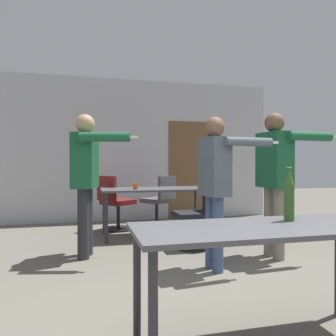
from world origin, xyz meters
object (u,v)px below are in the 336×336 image
Objects in this scene: person_near_casual at (86,171)px; beer_bottle at (289,195)px; person_left_plaid at (275,170)px; office_chair_far_right at (197,217)px; drink_cup at (136,186)px; person_right_polo at (215,177)px; office_chair_mid_tucked at (160,202)px; office_chair_far_left at (115,204)px.

person_near_casual is 2.58m from beer_bottle.
person_left_plaid reaches higher than office_chair_far_right.
person_near_casual is 4.84× the size of beer_bottle.
drink_cup is (-1.51, 1.38, -0.26)m from person_left_plaid.
drink_cup is at bearing 101.22° from beer_bottle.
office_chair_far_right is 10.05× the size of drink_cup.
person_right_polo is 1.78m from drink_cup.
person_near_casual is 2.31m from office_chair_mid_tucked.
office_chair_far_left reaches higher than office_chair_far_right.
person_right_polo reaches higher than office_chair_far_right.
person_left_plaid is 2.07m from drink_cup.
person_near_casual is 1.93× the size of office_chair_far_right.
office_chair_mid_tucked reaches higher than office_chair_far_right.
office_chair_far_left is (-1.01, 1.43, 0.03)m from office_chair_far_right.
office_chair_mid_tucked is at bearing 70.18° from office_chair_far_left.
person_left_plaid is 1.94× the size of office_chair_far_right.
person_left_plaid reaches higher than beer_bottle.
person_near_casual reaches higher than office_chair_far_left.
person_right_polo is (-0.89, -0.27, -0.06)m from person_left_plaid.
drink_cup is at bearing 150.42° from person_near_casual.
office_chair_far_left is at bearing 108.94° from drink_cup.
person_near_casual is at bearing -53.29° from office_chair_far_left.
person_near_casual is 1.73m from office_chair_far_left.
person_right_polo is 4.55× the size of beer_bottle.
person_right_polo is 2.61m from office_chair_far_left.
person_near_casual is 1.86× the size of office_chair_far_left.
office_chair_far_right reaches higher than drink_cup.
person_left_plaid is at bearing 60.66° from beer_bottle.
person_left_plaid is at bearing -104.89° from office_chair_mid_tucked.
office_chair_mid_tucked is 1.22m from drink_cup.
office_chair_far_right is at bearing 86.21° from beer_bottle.
beer_bottle is at bearing -78.78° from drink_cup.
office_chair_far_right is at bearing -42.39° from drink_cup.
office_chair_far_left is (0.47, 1.55, -0.61)m from person_near_casual.
office_chair_far_right is at bearing -136.47° from person_left_plaid.
office_chair_far_left reaches higher than drink_cup.
beer_bottle is (0.01, -4.01, 0.50)m from office_chair_mid_tucked.
person_left_plaid reaches higher than person_near_casual.
office_chair_mid_tucked is (-0.92, 2.38, -0.64)m from person_left_plaid.
person_near_casual is 1.60m from person_right_polo.
office_chair_far_left reaches higher than office_chair_mid_tucked.
person_left_plaid is at bearing 100.11° from person_right_polo.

